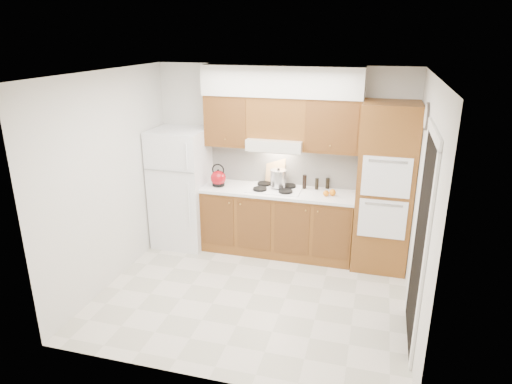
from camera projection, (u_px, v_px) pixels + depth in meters
The scene contains 26 objects.
floor at pixel (253, 294), 5.54m from camera, with size 3.60×3.60×0.00m, color beige.
ceiling at pixel (252, 74), 4.68m from camera, with size 3.60×3.60×0.00m, color white.
wall_back at pixel (281, 159), 6.47m from camera, with size 3.60×0.02×2.60m, color silver.
wall_left at pixel (111, 180), 5.55m from camera, with size 0.02×3.00×2.60m, color silver.
wall_right at pixel (422, 208), 4.66m from camera, with size 0.02×3.00×2.60m, color silver.
fridge at pixel (181, 188), 6.64m from camera, with size 0.75×0.72×1.72m, color white.
base_cabinets at pixel (277, 222), 6.47m from camera, with size 2.11×0.60×0.90m, color brown.
countertop at pixel (278, 191), 6.31m from camera, with size 2.13×0.62×0.04m, color white.
backsplash at pixel (283, 165), 6.48m from camera, with size 2.11×0.03×0.56m, color white.
oven_cabinet at pixel (385, 188), 5.88m from camera, with size 0.70×0.65×2.20m, color brown.
upper_cab_left at pixel (229, 120), 6.32m from camera, with size 0.63×0.33×0.70m, color brown.
upper_cab_right at pixel (333, 125), 5.96m from camera, with size 0.73×0.33×0.70m, color brown.
range_hood at pixel (276, 143), 6.18m from camera, with size 0.75×0.45×0.15m, color silver.
upper_cab_over_hood at pixel (278, 117), 6.12m from camera, with size 0.75×0.33×0.55m, color brown.
soffit at pixel (282, 81), 5.94m from camera, with size 2.13×0.36×0.40m, color silver.
cooktop at pixel (275, 189), 6.33m from camera, with size 0.74×0.50×0.01m, color white.
doorway at pixel (420, 245), 4.43m from camera, with size 0.02×0.90×2.10m, color black.
wall_clock at pixel (427, 116), 4.88m from camera, with size 0.30×0.30×0.02m, color #3F3833.
kettle at pixel (218, 178), 6.43m from camera, with size 0.22×0.22×0.22m, color maroon.
cutting_board at pixel (275, 170), 6.50m from camera, with size 0.28×0.02×0.37m, color #DDB571.
stock_pot at pixel (278, 179), 6.31m from camera, with size 0.22×0.22×0.23m, color #B8B8BD.
condiment_a at pixel (304, 182), 6.33m from camera, with size 0.06×0.06×0.20m, color black.
condiment_b at pixel (317, 184), 6.30m from camera, with size 0.05×0.05×0.16m, color black.
condiment_c at pixel (327, 183), 6.34m from camera, with size 0.05×0.05×0.15m, color black.
orange_near at pixel (333, 193), 6.07m from camera, with size 0.09×0.09×0.09m, color orange.
orange_far at pixel (326, 193), 6.05m from camera, with size 0.08×0.08×0.08m, color orange.
Camera 1 is at (1.31, -4.64, 3.00)m, focal length 32.00 mm.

